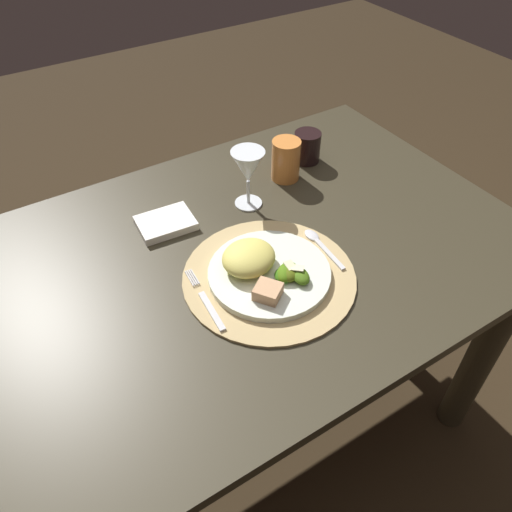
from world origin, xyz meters
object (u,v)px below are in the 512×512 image
(dark_tumbler, at_px, (307,147))
(napkin, at_px, (166,223))
(spoon, at_px, (318,242))
(dining_table, at_px, (254,293))
(fork, at_px, (206,302))
(dinner_plate, at_px, (269,273))
(amber_tumbler, at_px, (286,160))
(wine_glass, at_px, (248,168))

(dark_tumbler, bearing_deg, napkin, -173.01)
(spoon, bearing_deg, dining_table, 150.52)
(fork, relative_size, dark_tumbler, 2.13)
(dinner_plate, height_order, dark_tumbler, dark_tumbler)
(napkin, bearing_deg, amber_tumbler, 2.77)
(dinner_plate, relative_size, fork, 1.44)
(spoon, distance_m, wine_glass, 0.23)
(wine_glass, bearing_deg, amber_tumbler, 18.05)
(amber_tumbler, bearing_deg, dark_tumbler, 21.44)
(fork, height_order, amber_tumbler, amber_tumbler)
(dining_table, xyz_separation_m, amber_tumbler, (0.20, 0.18, 0.20))
(dining_table, relative_size, dark_tumbler, 14.65)
(spoon, xyz_separation_m, amber_tumbler, (0.08, 0.25, 0.04))
(fork, xyz_separation_m, napkin, (0.03, 0.26, 0.00))
(dining_table, height_order, spoon, spoon)
(dinner_plate, bearing_deg, fork, 178.98)
(spoon, height_order, amber_tumbler, amber_tumbler)
(dinner_plate, xyz_separation_m, spoon, (0.14, 0.03, -0.00))
(napkin, bearing_deg, fork, -97.15)
(spoon, relative_size, napkin, 1.14)
(amber_tumbler, bearing_deg, dinner_plate, -129.53)
(spoon, height_order, dark_tumbler, dark_tumbler)
(wine_glass, bearing_deg, dark_tumbler, 19.44)
(wine_glass, xyz_separation_m, dark_tumbler, (0.23, 0.08, -0.06))
(dinner_plate, height_order, napkin, dinner_plate)
(spoon, bearing_deg, dark_tumbler, 58.31)
(dinner_plate, xyz_separation_m, amber_tumbler, (0.23, 0.27, 0.04))
(fork, bearing_deg, dining_table, 29.38)
(fork, xyz_separation_m, amber_tumbler, (0.37, 0.27, 0.04))
(napkin, bearing_deg, dinner_plate, -67.17)
(napkin, relative_size, dark_tumbler, 1.53)
(fork, height_order, spoon, spoon)
(spoon, height_order, napkin, napkin)
(dining_table, bearing_deg, wine_glass, 62.96)
(dinner_plate, xyz_separation_m, napkin, (-0.11, 0.26, -0.00))
(amber_tumbler, distance_m, dark_tumbler, 0.10)
(dining_table, bearing_deg, fork, -150.62)
(spoon, bearing_deg, amber_tumbler, 71.41)
(fork, height_order, dark_tumbler, dark_tumbler)
(amber_tumbler, height_order, dark_tumbler, amber_tumbler)
(dinner_plate, distance_m, spoon, 0.15)
(spoon, relative_size, wine_glass, 0.98)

